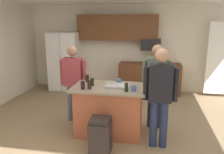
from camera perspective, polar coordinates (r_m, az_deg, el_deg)
name	(u,v)px	position (r m, az deg, el deg)	size (l,w,h in m)	color
floor	(117,127)	(4.88, 1.13, -12.22)	(7.04, 7.04, 0.00)	#937A5B
back_wall	(131,48)	(7.21, 4.71, 7.12)	(6.40, 0.10, 2.60)	beige
french_door_window_panel	(224,59)	(7.07, 25.84, 4.01)	(0.90, 0.06, 2.00)	white
cabinet_run_upper	(117,28)	(7.01, 1.32, 12.10)	(2.40, 0.38, 0.75)	brown
cabinet_run_lower	(149,78)	(7.02, 9.20, -0.27)	(1.80, 0.63, 0.90)	brown
refrigerator	(65,61)	(7.33, -11.48, 3.80)	(0.90, 0.76, 1.79)	white
microwave_over_range	(151,45)	(6.86, 9.52, 7.89)	(0.56, 0.40, 0.32)	black
kitchen_island	(109,110)	(4.46, -0.68, -8.07)	(1.35, 0.86, 0.94)	#AD5638
person_guest_right	(73,79)	(4.93, -9.53, -0.46)	(0.57, 0.22, 1.63)	#4C5166
person_host_foreground	(156,81)	(4.63, 10.88, -0.96)	(0.57, 0.22, 1.69)	#232D4C
person_guest_by_door	(160,92)	(3.90, 11.82, -3.65)	(0.57, 0.23, 1.71)	#232D4C
glass_pilsner	(89,85)	(4.16, -5.60, -1.93)	(0.07, 0.07, 0.15)	black
glass_stout_tall	(87,78)	(4.63, -6.12, -0.36)	(0.07, 0.07, 0.14)	black
glass_dark_ale	(92,82)	(4.36, -4.93, -1.25)	(0.07, 0.07, 0.14)	black
glass_short_whisky	(83,85)	(4.15, -7.21, -2.05)	(0.07, 0.07, 0.14)	black
tumbler_amber	(126,87)	(3.99, 3.56, -2.57)	(0.06, 0.06, 0.15)	black
mug_blue_stoneware	(134,88)	(4.04, 5.40, -2.71)	(0.12, 0.08, 0.11)	#4C6B99
mug_ceramic_white	(119,81)	(4.48, 1.65, -1.02)	(0.12, 0.08, 0.10)	#4C6B99
serving_tray	(118,86)	(4.26, 1.39, -2.24)	(0.44, 0.30, 0.04)	#B7B7BC
trash_bin	(100,136)	(3.91, -2.86, -14.27)	(0.34, 0.34, 0.61)	black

